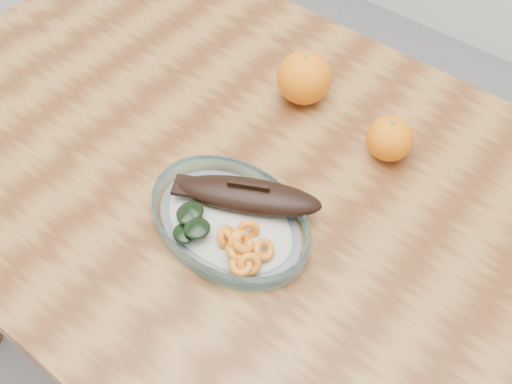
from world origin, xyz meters
TOP-DOWN VIEW (x-y plane):
  - ground at (0.00, 0.00)m, footprint 3.00×3.00m
  - dining_table at (0.00, 0.00)m, footprint 1.20×0.80m
  - plated_meal at (0.08, -0.09)m, footprint 0.49×0.49m
  - orange_left at (-0.00, 0.19)m, footprint 0.09×0.09m
  - orange_right at (0.18, 0.17)m, footprint 0.07×0.07m

SIDE VIEW (x-z plane):
  - ground at x=0.00m, z-range 0.00..0.00m
  - dining_table at x=0.00m, z-range 0.28..1.03m
  - plated_meal at x=0.08m, z-range 0.73..0.81m
  - orange_right at x=0.18m, z-range 0.75..0.82m
  - orange_left at x=0.00m, z-range 0.75..0.84m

